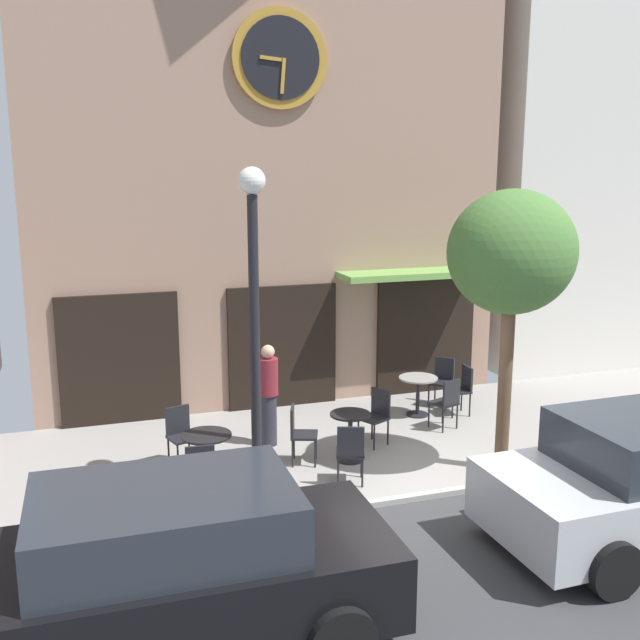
{
  "coord_description": "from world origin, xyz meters",
  "views": [
    {
      "loc": [
        -4.48,
        -8.41,
        4.45
      ],
      "look_at": [
        -0.95,
        2.26,
        2.1
      ],
      "focal_mm": 41.41,
      "sensor_mm": 36.0,
      "label": 1
    }
  ],
  "objects_px": {
    "street_lamp": "(255,332)",
    "parked_car_black": "(167,568)",
    "cafe_chair_outer": "(442,377)",
    "cafe_chair_facing_wall": "(181,431)",
    "pedestrian_maroon": "(268,394)",
    "cafe_table_near_door": "(418,388)",
    "cafe_chair_under_awning": "(462,386)",
    "cafe_table_leftmost": "(207,448)",
    "cafe_chair_by_entrance": "(200,470)",
    "cafe_chair_mid_row": "(447,400)",
    "street_tree": "(512,255)",
    "cafe_chair_left_end": "(299,430)",
    "cafe_chair_near_lamp": "(377,413)",
    "cafe_chair_corner": "(350,449)",
    "cafe_table_near_curb": "(350,429)"
  },
  "relations": [
    {
      "from": "cafe_table_near_door",
      "to": "pedestrian_maroon",
      "type": "xyz_separation_m",
      "value": [
        -2.93,
        -0.55,
        0.36
      ]
    },
    {
      "from": "cafe_table_leftmost",
      "to": "cafe_chair_mid_row",
      "type": "relative_size",
      "value": 0.8
    },
    {
      "from": "cafe_chair_facing_wall",
      "to": "cafe_chair_mid_row",
      "type": "height_order",
      "value": "same"
    },
    {
      "from": "street_lamp",
      "to": "cafe_chair_outer",
      "type": "bearing_deg",
      "value": 31.07
    },
    {
      "from": "cafe_chair_by_entrance",
      "to": "cafe_chair_facing_wall",
      "type": "bearing_deg",
      "value": 91.59
    },
    {
      "from": "street_tree",
      "to": "pedestrian_maroon",
      "type": "relative_size",
      "value": 2.48
    },
    {
      "from": "cafe_chair_near_lamp",
      "to": "cafe_chair_left_end",
      "type": "xyz_separation_m",
      "value": [
        -1.43,
        -0.38,
        0.0
      ]
    },
    {
      "from": "cafe_chair_mid_row",
      "to": "parked_car_black",
      "type": "height_order",
      "value": "parked_car_black"
    },
    {
      "from": "cafe_table_near_door",
      "to": "parked_car_black",
      "type": "distance_m",
      "value": 7.27
    },
    {
      "from": "cafe_chair_facing_wall",
      "to": "cafe_chair_under_awning",
      "type": "height_order",
      "value": "same"
    },
    {
      "from": "pedestrian_maroon",
      "to": "cafe_chair_under_awning",
      "type": "bearing_deg",
      "value": 5.55
    },
    {
      "from": "cafe_chair_by_entrance",
      "to": "cafe_chair_left_end",
      "type": "height_order",
      "value": "same"
    },
    {
      "from": "cafe_chair_near_lamp",
      "to": "cafe_chair_outer",
      "type": "xyz_separation_m",
      "value": [
        1.96,
        1.48,
        0.0
      ]
    },
    {
      "from": "street_lamp",
      "to": "parked_car_black",
      "type": "height_order",
      "value": "street_lamp"
    },
    {
      "from": "street_lamp",
      "to": "pedestrian_maroon",
      "type": "bearing_deg",
      "value": 69.87
    },
    {
      "from": "street_lamp",
      "to": "cafe_table_near_door",
      "type": "distance_m",
      "value": 4.45
    },
    {
      "from": "cafe_chair_by_entrance",
      "to": "cafe_table_near_curb",
      "type": "bearing_deg",
      "value": 19.56
    },
    {
      "from": "cafe_chair_corner",
      "to": "pedestrian_maroon",
      "type": "bearing_deg",
      "value": 110.95
    },
    {
      "from": "parked_car_black",
      "to": "cafe_chair_corner",
      "type": "bearing_deg",
      "value": 43.84
    },
    {
      "from": "cafe_chair_corner",
      "to": "cafe_chair_near_lamp",
      "type": "relative_size",
      "value": 1.0
    },
    {
      "from": "cafe_chair_by_entrance",
      "to": "cafe_chair_under_awning",
      "type": "xyz_separation_m",
      "value": [
        5.14,
        2.26,
        0.0
      ]
    },
    {
      "from": "cafe_table_leftmost",
      "to": "cafe_chair_by_entrance",
      "type": "relative_size",
      "value": 0.8
    },
    {
      "from": "street_tree",
      "to": "cafe_chair_under_awning",
      "type": "bearing_deg",
      "value": 74.7
    },
    {
      "from": "cafe_table_leftmost",
      "to": "cafe_chair_near_lamp",
      "type": "xyz_separation_m",
      "value": [
        2.88,
        0.63,
        0.01
      ]
    },
    {
      "from": "cafe_chair_by_entrance",
      "to": "pedestrian_maroon",
      "type": "height_order",
      "value": "pedestrian_maroon"
    },
    {
      "from": "cafe_table_near_door",
      "to": "cafe_chair_under_awning",
      "type": "relative_size",
      "value": 0.8
    },
    {
      "from": "street_tree",
      "to": "cafe_table_near_curb",
      "type": "bearing_deg",
      "value": 153.76
    },
    {
      "from": "pedestrian_maroon",
      "to": "cafe_table_near_door",
      "type": "bearing_deg",
      "value": 10.74
    },
    {
      "from": "cafe_chair_by_entrance",
      "to": "street_lamp",
      "type": "bearing_deg",
      "value": 22.02
    },
    {
      "from": "cafe_table_near_door",
      "to": "parked_car_black",
      "type": "relative_size",
      "value": 0.17
    },
    {
      "from": "cafe_table_near_door",
      "to": "street_tree",
      "type": "bearing_deg",
      "value": -87.14
    },
    {
      "from": "cafe_chair_corner",
      "to": "pedestrian_maroon",
      "type": "relative_size",
      "value": 0.54
    },
    {
      "from": "cafe_table_leftmost",
      "to": "cafe_chair_facing_wall",
      "type": "xyz_separation_m",
      "value": [
        -0.26,
        0.76,
        0.01
      ]
    },
    {
      "from": "cafe_chair_by_entrance",
      "to": "parked_car_black",
      "type": "xyz_separation_m",
      "value": [
        -0.74,
        -2.72,
        0.23
      ]
    },
    {
      "from": "street_lamp",
      "to": "cafe_chair_outer",
      "type": "height_order",
      "value": "street_lamp"
    },
    {
      "from": "cafe_chair_facing_wall",
      "to": "pedestrian_maroon",
      "type": "xyz_separation_m",
      "value": [
        1.47,
        0.37,
        0.33
      ]
    },
    {
      "from": "street_tree",
      "to": "cafe_chair_left_end",
      "type": "distance_m",
      "value": 4.06
    },
    {
      "from": "cafe_table_leftmost",
      "to": "cafe_chair_under_awning",
      "type": "relative_size",
      "value": 0.8
    },
    {
      "from": "cafe_chair_corner",
      "to": "cafe_chair_outer",
      "type": "height_order",
      "value": "same"
    },
    {
      "from": "cafe_table_leftmost",
      "to": "pedestrian_maroon",
      "type": "xyz_separation_m",
      "value": [
        1.2,
        1.14,
        0.34
      ]
    },
    {
      "from": "street_tree",
      "to": "cafe_table_leftmost",
      "type": "height_order",
      "value": "street_tree"
    },
    {
      "from": "street_lamp",
      "to": "cafe_chair_near_lamp",
      "type": "relative_size",
      "value": 4.94
    },
    {
      "from": "cafe_table_near_door",
      "to": "cafe_chair_corner",
      "type": "relative_size",
      "value": 0.8
    },
    {
      "from": "parked_car_black",
      "to": "cafe_chair_facing_wall",
      "type": "bearing_deg",
      "value": 80.66
    },
    {
      "from": "cafe_chair_under_awning",
      "to": "cafe_chair_mid_row",
      "type": "distance_m",
      "value": 0.9
    },
    {
      "from": "cafe_chair_corner",
      "to": "cafe_chair_left_end",
      "type": "xyz_separation_m",
      "value": [
        -0.47,
        0.98,
        0.0
      ]
    },
    {
      "from": "cafe_table_near_door",
      "to": "cafe_chair_outer",
      "type": "bearing_deg",
      "value": 30.78
    },
    {
      "from": "street_tree",
      "to": "cafe_chair_corner",
      "type": "bearing_deg",
      "value": 175.63
    },
    {
      "from": "street_tree",
      "to": "cafe_table_near_curb",
      "type": "distance_m",
      "value": 3.54
    },
    {
      "from": "cafe_table_leftmost",
      "to": "cafe_chair_outer",
      "type": "distance_m",
      "value": 5.29
    }
  ]
}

